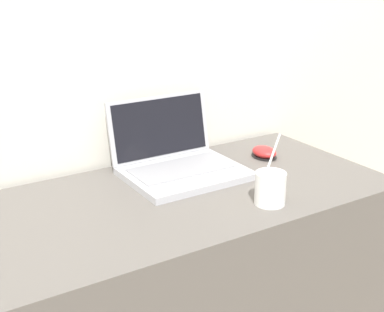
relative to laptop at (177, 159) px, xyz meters
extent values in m
cube|color=silver|center=(-0.07, 0.19, 0.44)|extent=(7.00, 0.04, 2.50)
cube|color=#5B5651|center=(-0.07, -0.14, -0.43)|extent=(1.16, 0.57, 0.77)
cube|color=#ADADB2|center=(0.00, -0.05, -0.03)|extent=(0.34, 0.26, 0.02)
cube|color=gray|center=(0.00, -0.03, -0.02)|extent=(0.30, 0.14, 0.00)
cube|color=#ADADB2|center=(0.00, 0.11, 0.07)|extent=(0.34, 0.05, 0.19)
cube|color=black|center=(0.00, 0.10, 0.07)|extent=(0.31, 0.04, 0.17)
cylinder|color=white|center=(0.09, -0.32, 0.00)|extent=(0.08, 0.08, 0.09)
cylinder|color=black|center=(0.09, -0.32, 0.04)|extent=(0.07, 0.07, 0.01)
cylinder|color=white|center=(0.09, -0.31, 0.06)|extent=(0.06, 0.01, 0.15)
ellipsoid|color=black|center=(0.30, -0.03, -0.04)|extent=(0.07, 0.09, 0.01)
ellipsoid|color=red|center=(0.30, -0.03, -0.02)|extent=(0.07, 0.09, 0.04)
camera|label=1|loc=(-0.75, -1.28, 0.54)|focal=50.00mm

